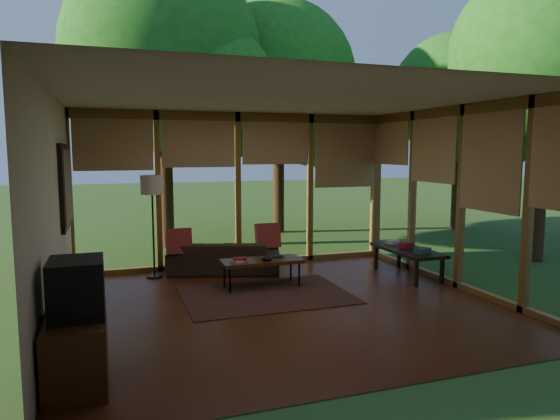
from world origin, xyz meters
name	(u,v)px	position (x,y,z in m)	size (l,w,h in m)	color
floor	(285,305)	(0.00, 0.00, 0.00)	(5.50, 5.50, 0.00)	#5D2A18
ceiling	(286,97)	(0.00, 0.00, 2.70)	(5.50, 5.50, 0.00)	silver
wall_left	(53,212)	(-2.75, 0.00, 1.35)	(0.04, 5.00, 2.70)	silver
wall_front	(387,234)	(0.00, -2.50, 1.35)	(5.50, 0.04, 2.70)	silver
window_wall_back	(238,190)	(0.00, 2.50, 1.35)	(5.50, 0.12, 2.70)	olive
window_wall_right	(461,197)	(2.75, 0.00, 1.35)	(0.12, 5.00, 2.70)	olive
exterior_lawn	(430,213)	(8.00, 8.00, -0.01)	(40.00, 40.00, 0.00)	#2F541F
tree_nw	(163,54)	(-0.99, 4.83, 4.03)	(4.09, 4.09, 6.09)	#3C2415
tree_ne	(278,79)	(1.88, 5.88, 3.80)	(3.83, 3.83, 5.72)	#3C2415
tree_se	(543,55)	(5.25, 1.08, 3.74)	(3.25, 3.25, 5.38)	#3C2415
tree_far	(455,98)	(6.27, 4.75, 3.37)	(3.28, 3.28, 5.02)	#3C2415
rug	(266,295)	(-0.11, 0.52, 0.01)	(2.31, 1.64, 0.01)	brown
sofa	(224,257)	(-0.37, 2.00, 0.27)	(1.84, 0.72, 0.54)	#332519
pillow_left	(179,242)	(-1.12, 1.95, 0.58)	(0.41, 0.14, 0.41)	maroon
pillow_right	(268,236)	(0.38, 1.95, 0.59)	(0.42, 0.14, 0.42)	maroon
ct_book_lower	(240,261)	(-0.39, 0.88, 0.44)	(0.22, 0.17, 0.03)	beige
ct_book_upper	(240,259)	(-0.39, 0.88, 0.47)	(0.19, 0.15, 0.03)	maroon
ct_book_side	(276,256)	(0.21, 1.01, 0.44)	(0.18, 0.14, 0.03)	black
ct_bowl	(267,258)	(0.01, 0.83, 0.46)	(0.16, 0.16, 0.07)	black
media_cabinet	(77,349)	(-2.47, -1.49, 0.30)	(0.50, 1.00, 0.60)	#4E2E15
television	(77,288)	(-2.45, -1.49, 0.85)	(0.45, 0.55, 0.50)	black
console_book_a	(422,251)	(2.40, 0.42, 0.50)	(0.23, 0.17, 0.08)	#2D4F47
console_book_b	(406,245)	(2.40, 0.87, 0.50)	(0.20, 0.14, 0.09)	maroon
console_book_c	(393,242)	(2.40, 1.27, 0.48)	(0.22, 0.16, 0.06)	beige
floor_lamp	(152,191)	(-1.51, 2.08, 1.41)	(0.36, 0.36, 1.65)	black
coffee_table	(262,262)	(-0.04, 0.93, 0.39)	(1.20, 0.50, 0.43)	#4E2E15
side_console	(407,251)	(2.40, 0.82, 0.41)	(0.60, 1.40, 0.46)	black
wall_painting	(66,186)	(-2.71, 1.40, 1.55)	(0.06, 1.35, 1.15)	black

